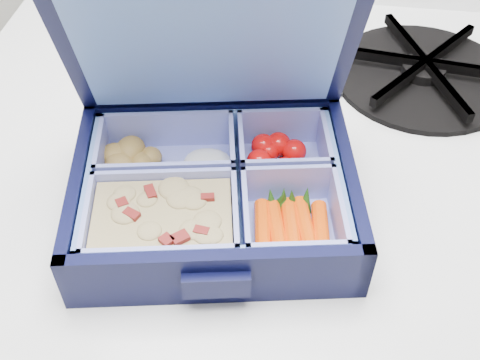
# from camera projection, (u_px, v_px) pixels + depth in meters

# --- Properties ---
(bento_box) EXTENTS (0.26, 0.22, 0.05)m
(bento_box) POSITION_uv_depth(u_px,v_px,m) (215.00, 192.00, 0.50)
(bento_box) COLOR black
(bento_box) RESTS_ON stove
(burner_grate) EXTENTS (0.21, 0.21, 0.03)m
(burner_grate) POSITION_uv_depth(u_px,v_px,m) (424.00, 68.00, 0.64)
(burner_grate) COLOR black
(burner_grate) RESTS_ON stove
(burner_grate_rear) EXTENTS (0.21, 0.21, 0.02)m
(burner_grate_rear) POSITION_uv_depth(u_px,v_px,m) (180.00, 28.00, 0.70)
(burner_grate_rear) COLOR black
(burner_grate_rear) RESTS_ON stove
(fork) EXTENTS (0.12, 0.17, 0.01)m
(fork) POSITION_uv_depth(u_px,v_px,m) (315.00, 110.00, 0.61)
(fork) COLOR #A3A2B8
(fork) RESTS_ON stove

